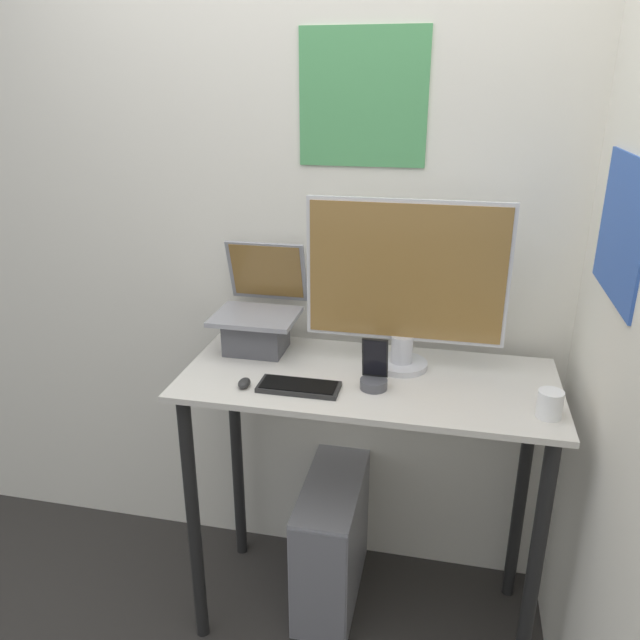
{
  "coord_description": "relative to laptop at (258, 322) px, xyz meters",
  "views": [
    {
      "loc": [
        0.23,
        -1.51,
        1.85
      ],
      "look_at": [
        -0.16,
        0.27,
        1.15
      ],
      "focal_mm": 35.0,
      "sensor_mm": 36.0,
      "label": 1
    }
  ],
  "objects": [
    {
      "name": "keyboard",
      "position": [
        0.21,
        -0.27,
        -0.09
      ],
      "size": [
        0.25,
        0.11,
        0.02
      ],
      "color": "black",
      "rests_on": "desk"
    },
    {
      "name": "monitor",
      "position": [
        0.5,
        -0.05,
        0.18
      ],
      "size": [
        0.63,
        0.17,
        0.55
      ],
      "color": "silver",
      "rests_on": "desk"
    },
    {
      "name": "cell_phone",
      "position": [
        0.44,
        -0.22,
        -0.06
      ],
      "size": [
        0.08,
        0.08,
        0.16
      ],
      "color": "#4C4C51",
      "rests_on": "desk"
    },
    {
      "name": "desk",
      "position": [
        0.41,
        -0.14,
        -0.29
      ],
      "size": [
        1.18,
        0.53,
        0.97
      ],
      "color": "beige",
      "rests_on": "ground_plane"
    },
    {
      "name": "wall_side_right",
      "position": [
        1.09,
        -0.41,
        0.23
      ],
      "size": [
        0.06,
        6.0,
        2.6
      ],
      "color": "silver",
      "rests_on": "ground_plane"
    },
    {
      "name": "computer_tower",
      "position": [
        0.28,
        -0.06,
        -0.83
      ],
      "size": [
        0.21,
        0.53,
        0.49
      ],
      "color": "gray",
      "rests_on": "ground_plane"
    },
    {
      "name": "mouse",
      "position": [
        0.05,
        -0.29,
        -0.08
      ],
      "size": [
        0.04,
        0.06,
        0.03
      ],
      "color": "#262626",
      "rests_on": "desk"
    },
    {
      "name": "laptop",
      "position": [
        0.0,
        0.0,
        0.0
      ],
      "size": [
        0.28,
        0.3,
        0.36
      ],
      "color": "#4C4C51",
      "rests_on": "desk"
    },
    {
      "name": "mug",
      "position": [
        0.94,
        -0.29,
        -0.06
      ],
      "size": [
        0.07,
        0.07,
        0.08
      ],
      "color": "white",
      "rests_on": "desk"
    },
    {
      "name": "wall_back",
      "position": [
        0.41,
        0.21,
        0.23
      ],
      "size": [
        6.0,
        0.06,
        2.6
      ],
      "color": "silver",
      "rests_on": "ground_plane"
    }
  ]
}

